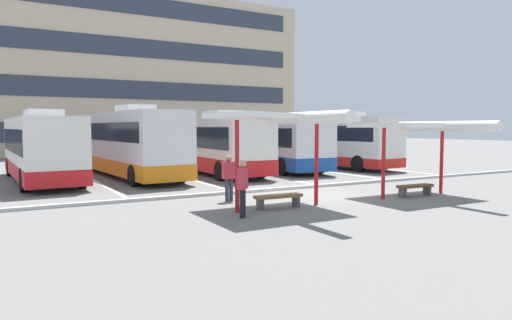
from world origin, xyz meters
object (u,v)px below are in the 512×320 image
Objects in this scene: coach_bus_1 at (127,144)px; coach_bus_2 at (214,145)px; coach_bus_3 at (267,143)px; coach_bus_4 at (331,141)px; bench_0 at (278,198)px; bench_1 at (415,188)px; waiting_shelter_1 at (420,127)px; waiting_passenger_1 at (229,175)px; waiting_passenger_0 at (243,184)px; waiting_shelter_0 at (284,120)px; coach_bus_0 at (41,149)px.

coach_bus_1 is 1.22× the size of coach_bus_2.
coach_bus_4 is (4.33, -1.15, 0.11)m from coach_bus_3.
bench_0 and bench_1 have the same top height.
coach_bus_3 is at bearing 84.88° from bench_1.
waiting_shelter_1 is at bearing -90.00° from bench_1.
waiting_passenger_1 is at bearing -126.48° from coach_bus_3.
bench_1 is 7.88m from waiting_passenger_0.
bench_1 is (-1.19, -13.34, -1.30)m from coach_bus_3.
coach_bus_4 is at bearing 46.28° from waiting_shelter_0.
coach_bus_1 reaches higher than coach_bus_3.
waiting_passenger_0 is at bearing -123.19° from coach_bus_3.
coach_bus_0 is 2.15× the size of waiting_shelter_1.
waiting_shelter_0 is at bearing -103.34° from coach_bus_2.
coach_bus_4 is 16.62m from bench_0.
coach_bus_3 is at bearing 17.77° from coach_bus_2.
bench_1 is at bearing -58.30° from coach_bus_1.
coach_bus_2 is 0.83× the size of coach_bus_3.
coach_bus_0 is 6.44× the size of waiting_passenger_1.
coach_bus_1 is at bearing 121.34° from waiting_shelter_1.
coach_bus_0 is 0.87× the size of coach_bus_3.
waiting_shelter_1 is (-5.53, -12.37, 0.95)m from coach_bus_4.
coach_bus_1 is 13.08m from waiting_shelter_0.
coach_bus_0 reaches higher than bench_0.
coach_bus_2 reaches higher than waiting_passenger_0.
coach_bus_4 reaches higher than bench_1.
bench_1 is (0.00, 0.18, -2.36)m from waiting_shelter_1.
coach_bus_3 is 7.39× the size of waiting_passenger_1.
coach_bus_1 is 15.29m from bench_1.
coach_bus_3 is 16.51m from waiting_passenger_0.
bench_1 is 7.33m from waiting_passenger_1.
coach_bus_4 is 6.16× the size of waiting_passenger_0.
coach_bus_4 reaches higher than waiting_shelter_1.
coach_bus_2 is at bearing -178.24° from coach_bus_4.
coach_bus_2 is 12.42m from bench_1.
coach_bus_4 is at bearing -3.23° from coach_bus_1.
coach_bus_4 is 13.58m from waiting_shelter_1.
coach_bus_1 is at bearing 96.00° from waiting_passenger_1.
coach_bus_0 is at bearing -176.14° from coach_bus_3.
waiting_shelter_0 reaches higher than waiting_passenger_0.
coach_bus_2 is 6.44× the size of bench_1.
coach_bus_1 reaches higher than waiting_passenger_1.
coach_bus_2 is 0.97× the size of coach_bus_4.
coach_bus_1 is 7.84× the size of bench_1.
waiting_shelter_1 is 2.91× the size of waiting_passenger_0.
coach_bus_2 is at bearing 105.26° from bench_1.
bench_0 is 6.07m from bench_1.
coach_bus_3 is 1.17× the size of coach_bus_4.
coach_bus_2 reaches higher than bench_0.
coach_bus_1 is 2.41× the size of waiting_shelter_0.
coach_bus_2 is at bearing -3.23° from coach_bus_0.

